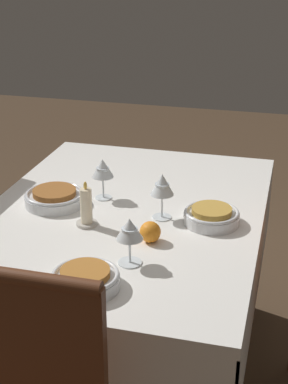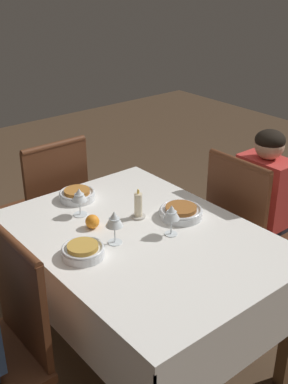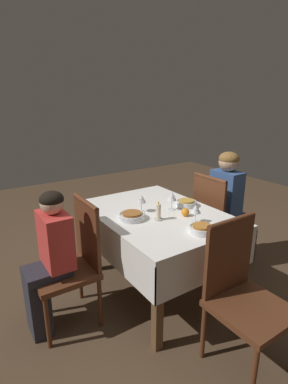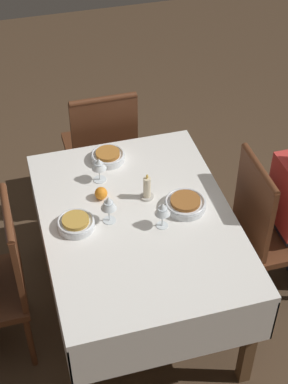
# 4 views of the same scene
# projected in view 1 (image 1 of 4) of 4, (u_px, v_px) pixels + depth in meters

# --- Properties ---
(ground_plane) EXTENTS (8.00, 8.00, 0.00)m
(ground_plane) POSITION_uv_depth(u_px,v_px,m) (126.00, 376.00, 2.32)
(ground_plane) COLOR #4C3826
(dining_table) EXTENTS (1.29, 0.95, 0.73)m
(dining_table) POSITION_uv_depth(u_px,v_px,m) (124.00, 236.00, 2.08)
(dining_table) COLOR white
(dining_table) RESTS_ON ground_plane
(bowl_south) EXTENTS (0.18, 0.18, 0.06)m
(bowl_south) POSITION_uv_depth(u_px,v_px,m) (212.00, 216.00, 1.94)
(bowl_south) COLOR silver
(bowl_south) RESTS_ON dining_table
(wine_glass_south) EXTENTS (0.08, 0.08, 0.16)m
(wine_glass_south) POSITION_uv_depth(u_px,v_px,m) (162.00, 186.00, 1.94)
(wine_glass_south) COLOR white
(wine_glass_south) RESTS_ON dining_table
(bowl_north) EXTENTS (0.21, 0.21, 0.06)m
(bowl_north) POSITION_uv_depth(u_px,v_px,m) (55.00, 197.00, 2.08)
(bowl_north) COLOR silver
(bowl_north) RESTS_ON dining_table
(wine_glass_north) EXTENTS (0.08, 0.08, 0.15)m
(wine_glass_north) POSITION_uv_depth(u_px,v_px,m) (103.00, 170.00, 2.09)
(wine_glass_north) COLOR white
(wine_glass_north) RESTS_ON dining_table
(bowl_west) EXTENTS (0.19, 0.19, 0.06)m
(bowl_west) POSITION_uv_depth(u_px,v_px,m) (85.00, 279.00, 1.58)
(bowl_west) COLOR silver
(bowl_west) RESTS_ON dining_table
(wine_glass_west) EXTENTS (0.08, 0.08, 0.14)m
(wine_glass_west) POSITION_uv_depth(u_px,v_px,m) (130.00, 231.00, 1.67)
(wine_glass_west) COLOR white
(wine_glass_west) RESTS_ON dining_table
(candle_centerpiece) EXTENTS (0.07, 0.07, 0.15)m
(candle_centerpiece) POSITION_uv_depth(u_px,v_px,m) (86.00, 209.00, 1.91)
(candle_centerpiece) COLOR beige
(candle_centerpiece) RESTS_ON dining_table
(orange_fruit) EXTENTS (0.07, 0.07, 0.07)m
(orange_fruit) POSITION_uv_depth(u_px,v_px,m) (150.00, 232.00, 1.82)
(orange_fruit) COLOR orange
(orange_fruit) RESTS_ON dining_table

